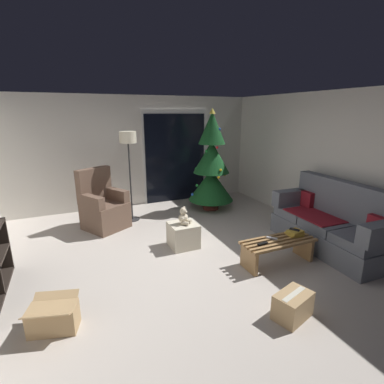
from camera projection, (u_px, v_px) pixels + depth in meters
The scene contains 18 objects.
ground_plane at pixel (186, 262), 4.23m from camera, with size 7.00×7.00×0.00m, color #BCB2A8.
wall_back at pixel (135, 152), 6.59m from camera, with size 5.72×0.12×2.50m, color silver.
wall_right at pixel (337, 165), 4.99m from camera, with size 0.12×6.00×2.50m, color silver.
patio_door_frame at pixel (175, 156), 6.94m from camera, with size 1.60×0.02×2.20m, color silver.
patio_door_glass at pixel (176, 158), 6.93m from camera, with size 1.50×0.02×2.10m, color black.
couch at pixel (331, 224), 4.58m from camera, with size 0.85×1.97×1.08m.
coffee_table at pixel (278, 248), 4.13m from camera, with size 1.10×0.40×0.37m.
remote_silver at pixel (272, 238), 4.13m from camera, with size 0.04×0.16×0.02m, color #ADADB2.
remote_black at pixel (263, 244), 3.96m from camera, with size 0.04×0.16×0.02m, color black.
book_stack at pixel (295, 233), 4.24m from camera, with size 0.24×0.23×0.08m.
cell_phone at pixel (295, 230), 4.24m from camera, with size 0.07×0.14×0.01m, color black.
christmas_tree at pixel (211, 167), 6.30m from camera, with size 1.00×1.00×2.22m.
armchair at pixel (103, 207), 5.40m from camera, with size 0.94×0.94×1.13m.
floor_lamp at pixel (128, 146), 5.48m from camera, with size 0.32×0.32×1.78m.
ottoman at pixel (183, 235), 4.68m from camera, with size 0.44×0.44×0.39m, color beige.
teddy_bear_cream at pixel (184, 217), 4.59m from camera, with size 0.21×0.21×0.29m.
cardboard_box_open_near_shelf at pixel (53, 318), 2.87m from camera, with size 0.53×0.52×0.32m.
cardboard_box_taped_mid_floor at pixel (293, 306), 3.06m from camera, with size 0.47×0.38×0.29m.
Camera 1 is at (-1.43, -3.51, 2.13)m, focal length 26.81 mm.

